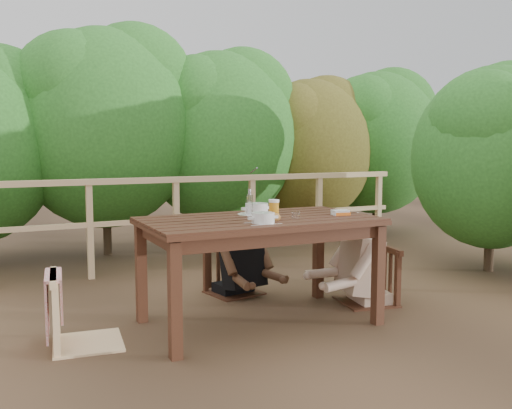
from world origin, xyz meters
name	(u,v)px	position (x,y,z in m)	size (l,w,h in m)	color
ground	(259,323)	(0.00, 0.00, 0.00)	(60.00, 60.00, 0.00)	brown
table	(259,272)	(0.00, 0.00, 0.40)	(1.71, 0.96, 0.79)	#381D11
chair_left	(86,275)	(-1.24, 0.10, 0.47)	(0.47, 0.47, 0.95)	#E1B885
chair_far	(234,246)	(0.17, 0.86, 0.44)	(0.44, 0.44, 0.88)	#381D11
chair_right	(367,250)	(1.07, 0.09, 0.45)	(0.45, 0.45, 0.91)	#381D11
woman	(233,231)	(0.17, 0.88, 0.58)	(0.46, 0.57, 1.15)	black
diner_right	(371,228)	(1.10, 0.09, 0.64)	(0.52, 0.64, 1.29)	tan
railing	(176,224)	(0.00, 2.00, 0.51)	(5.60, 0.10, 1.01)	#E1B885
hedge_row	(176,101)	(0.40, 3.20, 1.90)	(6.60, 1.60, 3.80)	#296421
soup_near	(263,219)	(-0.10, -0.28, 0.84)	(0.27, 0.27, 0.09)	white
soup_far	(257,210)	(0.09, 0.21, 0.84)	(0.30, 0.30, 0.10)	silver
bread_roll	(273,218)	(0.03, -0.17, 0.83)	(0.12, 0.09, 0.07)	olive
beer_glass	(274,210)	(0.10, -0.05, 0.87)	(0.08, 0.08, 0.15)	orange
bottle	(249,204)	(-0.03, 0.11, 0.90)	(0.05, 0.05, 0.22)	white
tumbler	(296,216)	(0.21, -0.17, 0.82)	(0.06, 0.06, 0.07)	silver
butter_tub	(340,214)	(0.63, -0.14, 0.82)	(0.13, 0.09, 0.06)	white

